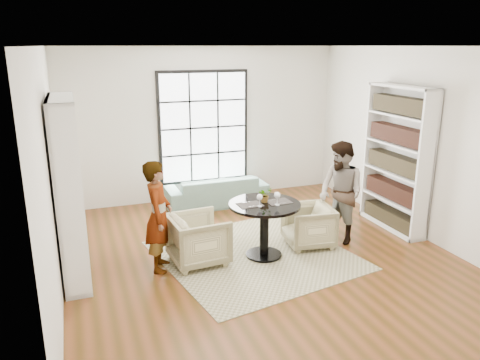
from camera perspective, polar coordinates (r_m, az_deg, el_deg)
name	(u,v)px	position (r m, az deg, el deg)	size (l,w,h in m)	color
ground	(260,255)	(7.05, 2.43, -9.17)	(6.00, 6.00, 0.00)	brown
room_shell	(247,165)	(7.10, 0.89, 1.82)	(6.00, 6.01, 6.00)	silver
rug	(254,255)	(7.04, 1.77, -9.14)	(2.59, 2.59, 0.01)	tan
pedestal_table	(264,218)	(6.80, 2.99, -4.69)	(1.04, 1.04, 0.83)	black
sofa	(216,190)	(9.13, -2.92, -1.28)	(1.96, 0.77, 0.57)	gray
armchair_left	(198,239)	(6.72, -5.08, -7.21)	(0.76, 0.78, 0.71)	tan
armchair_right	(308,226)	(7.34, 8.30, -5.55)	(0.69, 0.71, 0.65)	tan
person_left	(159,216)	(6.46, -9.90, -4.38)	(0.56, 0.37, 1.55)	gray
person_right	(341,193)	(7.44, 12.19, -1.52)	(0.78, 0.61, 1.60)	gray
placemat_left	(250,205)	(6.65, 1.22, -3.03)	(0.34, 0.26, 0.01)	black
placemat_right	(279,202)	(6.79, 4.73, -2.66)	(0.34, 0.26, 0.01)	black
cutlery_left	(250,204)	(6.65, 1.22, -2.97)	(0.14, 0.22, 0.01)	silver
cutlery_right	(279,201)	(6.79, 4.74, -2.60)	(0.14, 0.22, 0.01)	silver
wine_glass_left	(260,198)	(6.55, 2.42, -2.15)	(0.08, 0.08, 0.18)	silver
wine_glass_right	(277,196)	(6.62, 4.57, -1.91)	(0.09, 0.09, 0.20)	silver
flower_centerpiece	(265,195)	(6.75, 3.04, -1.80)	(0.20, 0.17, 0.22)	gray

